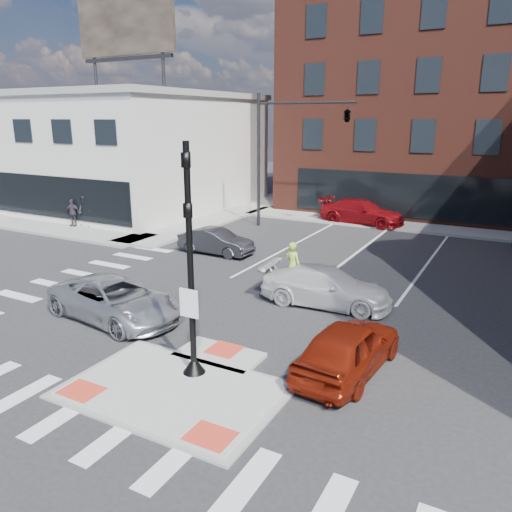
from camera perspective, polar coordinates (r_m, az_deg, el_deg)
The scene contains 17 objects.
ground at distance 13.43m, azimuth -8.07°, elevation -14.15°, with size 120.00×120.00×0.00m, color #28282B.
refuge_island at distance 13.23m, azimuth -8.76°, elevation -14.43°, with size 5.40×4.65×0.13m.
sidewalk_nw at distance 34.87m, azimuth -15.48°, elevation 4.21°, with size 23.50×20.50×0.15m.
sidewalk_n at distance 32.21m, azimuth 20.55°, elevation 2.87°, with size 26.00×3.00×0.15m, color gray.
building_nw at distance 41.32m, azimuth -16.70°, elevation 11.65°, with size 20.40×16.40×14.40m.
building_n at distance 41.48m, azimuth 23.74°, elevation 15.98°, with size 24.40×18.40×15.50m.
building_far_left at distance 62.29m, azimuth 18.70°, elevation 13.33°, with size 10.00×12.00×10.00m, color slate.
signal_pole at distance 12.74m, azimuth -7.42°, elevation -4.15°, with size 0.60×0.60×5.98m.
mast_arm_signal at distance 29.25m, azimuth 7.51°, elevation 14.66°, with size 6.10×2.24×8.00m.
silver_suv at distance 17.51m, azimuth -15.82°, elevation -4.80°, with size 2.33×5.06×1.41m, color #B6B8BE.
red_sedan at distance 13.69m, azimuth 10.52°, elevation -10.23°, with size 1.71×4.26×1.45m, color maroon.
white_pickup at distance 18.31m, azimuth 8.01°, elevation -3.48°, with size 1.93×4.76×1.38m, color silver.
bg_car_dark at distance 24.98m, azimuth -4.60°, elevation 1.67°, with size 1.35×3.86×1.27m, color #242529.
bg_car_red at distance 32.59m, azimuth 11.99°, elevation 4.94°, with size 2.19×5.38×1.56m, color maroon.
cyclist at distance 18.77m, azimuth 4.15°, elevation -2.72°, with size 0.91×1.82×2.20m.
pedestrian_a at distance 32.05m, azimuth -18.95°, elevation 4.85°, with size 0.93×0.73×1.92m, color black.
pedestrian_b at distance 32.57m, azimuth -20.24°, elevation 4.66°, with size 0.98×0.41×1.66m, color #322E38.
Camera 1 is at (7.10, -9.27, 6.64)m, focal length 35.00 mm.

